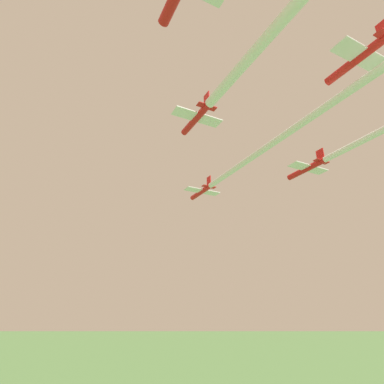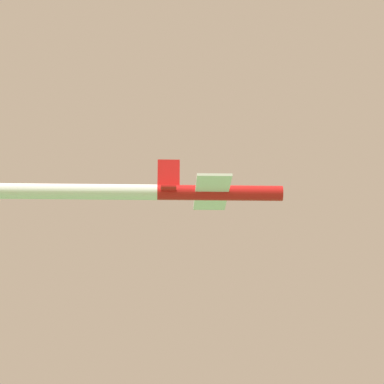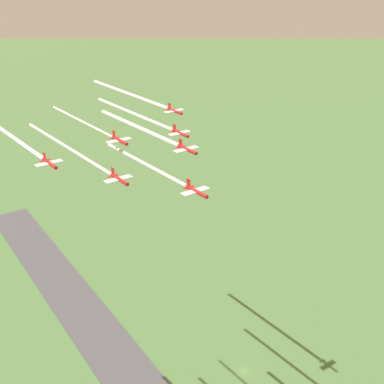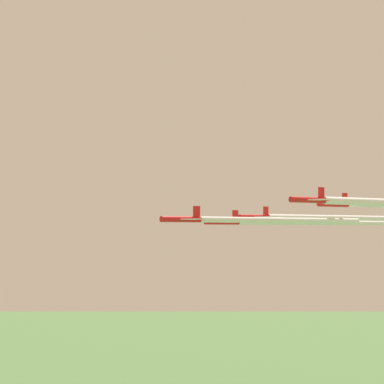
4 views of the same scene
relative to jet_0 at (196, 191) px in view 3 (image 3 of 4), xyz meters
name	(u,v)px [view 3 (image 3 of 4)]	position (x,y,z in m)	size (l,w,h in m)	color
ground_plane	(244,371)	(-41.62, 14.39, -91.15)	(3000.00, 3000.00, 0.00)	#4C723D
jet_0	(196,191)	(0.00, 0.00, 0.00)	(6.89, 6.82, 2.65)	red
jet_1	(187,149)	(-20.31, -4.46, 3.18)	(6.89, 6.82, 2.65)	red
jet_2	(119,179)	(-5.97, -19.92, -0.24)	(6.89, 6.82, 2.65)	red
jet_3	(180,133)	(-40.62, -8.92, 1.18)	(6.89, 6.82, 2.65)	red
jet_4	(119,140)	(-26.28, -24.38, 3.03)	(6.89, 6.82, 2.65)	red
jet_5	(49,163)	(-11.94, -39.84, 0.95)	(6.89, 6.82, 2.65)	red
jet_6	(174,111)	(-60.94, -13.38, 2.48)	(6.89, 6.82, 2.65)	red
smoke_trail_0	(144,164)	(-16.81, -15.59, -0.04)	(28.98, 26.98, 0.98)	white
smoke_trail_1	(137,127)	(-38.94, -21.74, 3.14)	(32.81, 30.57, 1.28)	white
smoke_trail_2	(66,147)	(-28.75, -41.05, -0.28)	(40.89, 38.03, 0.94)	white
smoke_trail_3	(133,113)	(-61.07, -27.88, 1.14)	(36.35, 33.83, 1.14)	white
smoke_trail_4	(81,121)	(-44.17, -40.97, 2.99)	(30.94, 28.78, 0.72)	white
smoke_trail_5	(14,138)	(-31.38, -57.87, 0.91)	(34.41, 32.04, 1.24)	white
smoke_trail_6	(128,94)	(-83.55, -34.36, 2.44)	(40.81, 37.99, 1.32)	white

